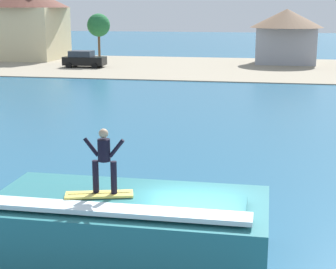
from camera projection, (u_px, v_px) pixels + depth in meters
The scene contains 9 objects.
ground_plane at pixel (193, 261), 14.32m from camera, with size 260.00×260.00×0.00m, color #24597A.
wave_crest at pixel (128, 228), 14.33m from camera, with size 7.24×3.56×1.84m.
surfboard at pixel (99, 194), 13.86m from camera, with size 1.79×0.94×0.06m.
surfer at pixel (104, 157), 13.68m from camera, with size 1.08×0.32×1.68m.
shoreline_bank at pixel (252, 68), 58.44m from camera, with size 120.00×22.67×0.09m.
car_near_shore at pixel (84, 59), 58.93m from camera, with size 4.47×2.28×1.86m.
house_with_chimney at pixel (29, 19), 67.62m from camera, with size 10.36×10.36×9.05m.
house_small_cottage at pixel (286, 31), 61.92m from camera, with size 8.28×8.28×6.27m.
tree_tall_bare at pixel (99, 25), 67.73m from camera, with size 2.85×2.85×5.68m.
Camera 1 is at (1.77, -13.07, 6.55)m, focal length 58.16 mm.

